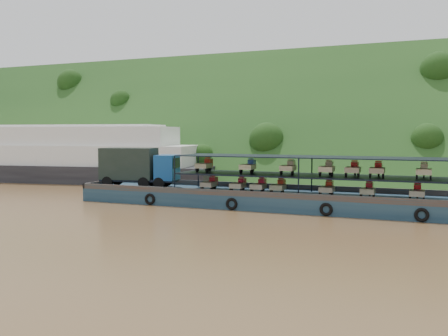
% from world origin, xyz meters
% --- Properties ---
extents(ground, '(160.00, 160.00, 0.00)m').
position_xyz_m(ground, '(0.00, 0.00, 0.00)').
color(ground, brown).
rests_on(ground, ground).
extents(hillside, '(140.00, 39.60, 39.60)m').
position_xyz_m(hillside, '(0.00, 36.00, 0.00)').
color(hillside, '#1A3D16').
rests_on(hillside, ground).
extents(cargo_barge, '(35.00, 7.18, 5.08)m').
position_xyz_m(cargo_barge, '(1.10, 1.35, 1.29)').
color(cargo_barge, '#122941').
rests_on(cargo_barge, ground).
extents(passenger_ferry, '(38.90, 15.19, 7.67)m').
position_xyz_m(passenger_ferry, '(-28.12, 14.29, 3.32)').
color(passenger_ferry, black).
rests_on(passenger_ferry, ground).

